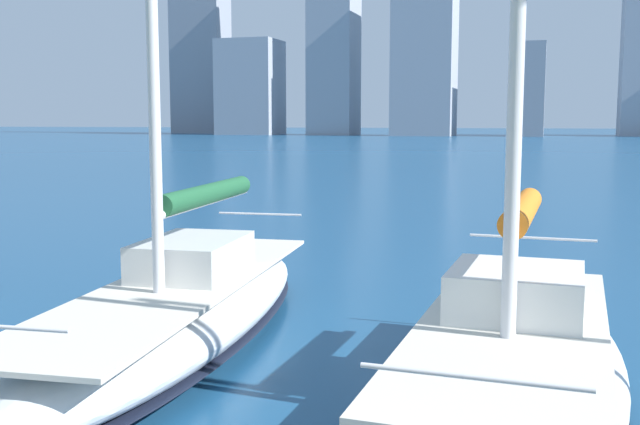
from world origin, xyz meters
name	(u,v)px	position (x,y,z in m)	size (l,w,h in m)	color
city_skyline	(546,40)	(-1.63, -159.94, 19.40)	(167.59, 22.01, 49.53)	#9EA3AD
sailboat_orange	(511,359)	(-2.23, -6.36, 0.63)	(2.81, 7.36, 10.23)	silver
sailboat_forest	(181,306)	(2.56, -7.59, 0.59)	(3.03, 9.38, 10.44)	silver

